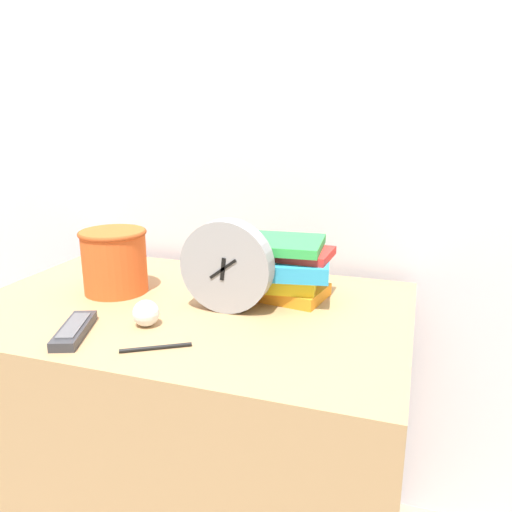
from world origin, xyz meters
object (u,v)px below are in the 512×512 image
tv_remote (74,330)px  pen (156,348)px  desk_clock (227,266)px  basket (114,259)px  book_stack (283,268)px  crumpled_paper_ball (146,313)px

tv_remote → pen: tv_remote is taller
pen → desk_clock: bearing=76.3°
desk_clock → pen: size_ratio=1.75×
basket → pen: basket is taller
tv_remote → pen: (0.20, -0.01, -0.01)m
desk_clock → tv_remote: bearing=-138.1°
book_stack → pen: 0.40m
book_stack → basket: bearing=-167.8°
basket → tv_remote: 0.28m
desk_clock → basket: 0.33m
desk_clock → pen: desk_clock is taller
pen → crumpled_paper_ball: bearing=128.5°
desk_clock → tv_remote: 0.36m
desk_clock → crumpled_paper_ball: size_ratio=3.74×
crumpled_paper_ball → pen: bearing=-51.5°
book_stack → basket: 0.44m
book_stack → crumpled_paper_ball: size_ratio=4.45×
desk_clock → book_stack: 0.16m
desk_clock → book_stack: desk_clock is taller
book_stack → basket: size_ratio=1.51×
desk_clock → book_stack: (0.10, 0.13, -0.03)m
crumpled_paper_ball → pen: crumpled_paper_ball is taller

